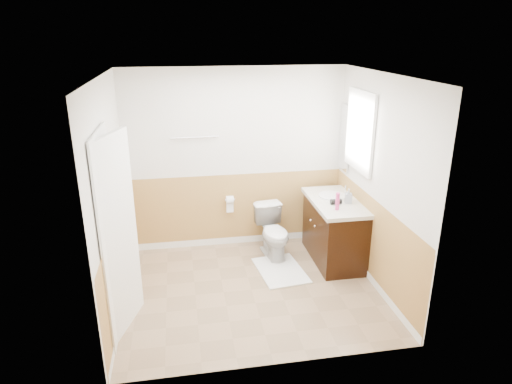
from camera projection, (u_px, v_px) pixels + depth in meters
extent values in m
plane|color=#8C7051|center=(251.00, 290.00, 5.38)|extent=(3.00, 3.00, 0.00)
plane|color=white|center=(251.00, 75.00, 4.54)|extent=(3.00, 3.00, 0.00)
plane|color=silver|center=(236.00, 160.00, 6.17)|extent=(3.00, 0.00, 3.00)
plane|color=silver|center=(276.00, 243.00, 3.76)|extent=(3.00, 0.00, 3.00)
plane|color=silver|center=(110.00, 200.00, 4.72)|extent=(0.00, 3.00, 3.00)
plane|color=silver|center=(379.00, 184.00, 5.20)|extent=(0.00, 3.00, 3.00)
plane|color=tan|center=(237.00, 211.00, 6.41)|extent=(3.00, 0.00, 3.00)
plane|color=tan|center=(275.00, 318.00, 4.02)|extent=(3.00, 0.00, 3.00)
plane|color=tan|center=(119.00, 263.00, 4.97)|extent=(0.00, 2.60, 2.60)
plane|color=tan|center=(372.00, 242.00, 5.46)|extent=(0.00, 2.60, 2.60)
imported|color=white|center=(274.00, 232.00, 6.09)|extent=(0.47, 0.72, 0.69)
cube|color=white|center=(280.00, 270.00, 5.80)|extent=(0.64, 0.86, 0.02)
cube|color=black|center=(334.00, 232.00, 5.98)|extent=(0.55, 1.10, 0.80)
sphere|color=silver|center=(315.00, 226.00, 5.79)|extent=(0.03, 0.03, 0.03)
sphere|color=silver|center=(311.00, 220.00, 5.97)|extent=(0.03, 0.03, 0.03)
cube|color=beige|center=(335.00, 202.00, 5.84)|extent=(0.60, 1.15, 0.05)
cylinder|color=silver|center=(332.00, 196.00, 5.96)|extent=(0.36, 0.36, 0.02)
cylinder|color=silver|center=(346.00, 191.00, 5.97)|extent=(0.02, 0.02, 0.14)
cylinder|color=#CE357B|center=(337.00, 201.00, 5.48)|extent=(0.05, 0.05, 0.22)
imported|color=#8A929C|center=(349.00, 196.00, 5.71)|extent=(0.10, 0.10, 0.19)
cylinder|color=black|center=(336.00, 202.00, 5.69)|extent=(0.14, 0.07, 0.07)
cylinder|color=black|center=(332.00, 202.00, 5.76)|extent=(0.03, 0.03, 0.07)
cube|color=silver|center=(345.00, 138.00, 6.12)|extent=(0.02, 0.35, 0.90)
cube|color=white|center=(360.00, 131.00, 5.57)|extent=(0.04, 0.80, 1.00)
cube|color=white|center=(361.00, 131.00, 5.58)|extent=(0.01, 0.70, 0.90)
cube|color=white|center=(117.00, 237.00, 4.39)|extent=(0.29, 0.78, 2.04)
cube|color=white|center=(109.00, 237.00, 4.38)|extent=(0.02, 0.92, 2.10)
sphere|color=silver|center=(128.00, 230.00, 4.73)|extent=(0.06, 0.06, 0.06)
cylinder|color=silver|center=(194.00, 137.00, 5.91)|extent=(0.62, 0.02, 0.02)
cylinder|color=silver|center=(230.00, 200.00, 6.27)|extent=(0.14, 0.02, 0.02)
cylinder|color=white|center=(230.00, 200.00, 6.27)|extent=(0.10, 0.11, 0.11)
cube|color=white|center=(230.00, 207.00, 6.31)|extent=(0.10, 0.01, 0.16)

